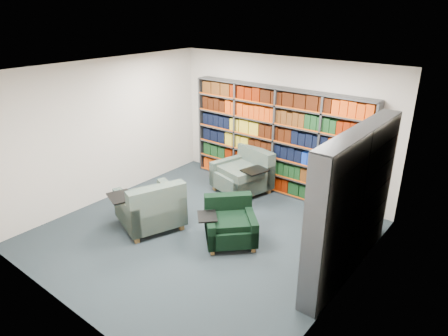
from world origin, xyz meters
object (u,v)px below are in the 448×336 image
Objects in this scene: chair_green_right at (229,224)px; coffee_table at (150,207)px; chair_teal_front at (152,209)px; chair_teal_left at (245,175)px.

chair_green_right is 1.53m from coffee_table.
chair_green_right is at bearing 17.05° from coffee_table.
chair_green_right is 0.85× the size of chair_teal_front.
chair_green_right is 1.36× the size of coffee_table.
chair_teal_front reaches higher than chair_green_right.
chair_teal_left is 0.96× the size of chair_teal_front.
chair_teal_left is 2.33m from chair_teal_front.
coffee_table is at bearing -104.02° from chair_teal_left.
chair_teal_left is 1.53× the size of coffee_table.
chair_green_right is at bearing 22.69° from chair_teal_front.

